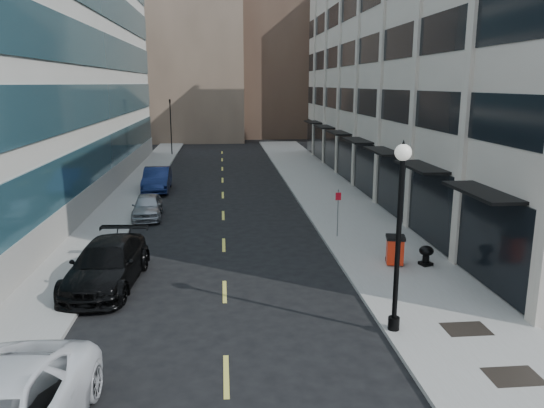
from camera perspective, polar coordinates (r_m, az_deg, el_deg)
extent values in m
cube|color=gray|center=(32.82, 7.93, -0.81)|extent=(5.00, 80.00, 0.15)
cube|color=gray|center=(32.61, -16.77, -1.33)|extent=(3.00, 80.00, 0.15)
cube|color=beige|center=(41.67, 19.23, 13.86)|extent=(14.00, 46.00, 18.00)
cube|color=black|center=(39.73, 9.26, 4.35)|extent=(0.18, 46.00, 3.60)
cube|color=black|center=(39.34, 9.51, 10.84)|extent=(0.12, 46.00, 1.80)
cube|color=black|center=(39.39, 9.71, 15.93)|extent=(0.12, 46.00, 1.80)
cube|color=beige|center=(23.31, 20.71, 15.13)|extent=(0.35, 0.60, 18.00)
cube|color=beige|center=(28.84, 15.38, 14.89)|extent=(0.35, 0.60, 18.00)
cube|color=beige|center=(34.52, 11.80, 14.65)|extent=(0.35, 0.60, 18.00)
cube|color=beige|center=(40.30, 9.23, 14.45)|extent=(0.35, 0.60, 18.00)
cube|color=beige|center=(46.14, 7.32, 14.28)|extent=(0.35, 0.60, 18.00)
cube|color=beige|center=(52.01, 5.84, 14.14)|extent=(0.35, 0.60, 18.00)
cube|color=beige|center=(57.91, 4.66, 14.02)|extent=(0.35, 0.60, 18.00)
cube|color=black|center=(20.66, 21.58, 1.21)|extent=(1.30, 4.00, 0.12)
cube|color=black|center=(26.06, 15.69, 3.87)|extent=(1.30, 4.00, 0.12)
cube|color=black|center=(31.68, 11.83, 5.59)|extent=(1.30, 4.00, 0.12)
cube|color=black|center=(37.41, 9.14, 6.77)|extent=(1.30, 4.00, 0.12)
cube|color=black|center=(43.22, 7.15, 7.62)|extent=(1.30, 4.00, 0.12)
cube|color=black|center=(49.07, 5.63, 8.27)|extent=(1.30, 4.00, 0.12)
cube|color=black|center=(54.96, 4.44, 8.77)|extent=(1.30, 4.00, 0.12)
cube|color=gray|center=(39.45, -17.00, 2.27)|extent=(0.20, 46.00, 1.80)
cube|color=#28515D|center=(39.14, -17.21, 5.29)|extent=(0.14, 45.60, 2.40)
cube|color=#28515D|center=(38.87, -17.56, 10.41)|extent=(0.14, 45.60, 2.40)
cube|color=#28515D|center=(38.92, -17.91, 15.55)|extent=(0.14, 45.60, 2.40)
cube|color=#876E58|center=(79.37, -8.68, 17.20)|extent=(14.00, 18.00, 28.00)
cube|color=brown|center=(83.92, 0.09, 19.15)|extent=(12.00, 16.00, 34.00)
cube|color=#876E58|center=(90.18, -14.82, 14.48)|extent=(12.00, 14.00, 22.00)
cube|color=beige|center=(79.13, 7.98, 14.33)|extent=(10.00, 14.00, 20.00)
cube|color=black|center=(16.11, 24.55, -16.50)|extent=(1.40, 1.00, 0.01)
cube|color=black|center=(18.30, 20.15, -12.50)|extent=(1.40, 1.00, 0.01)
cube|color=#D8CC4C|center=(15.14, -4.95, -17.92)|extent=(0.15, 2.20, 0.01)
cube|color=#D8CC4C|center=(20.53, -5.12, -9.35)|extent=(0.15, 2.20, 0.01)
cube|color=#D8CC4C|center=(26.19, -5.21, -4.41)|extent=(0.15, 2.20, 0.01)
cube|color=#D8CC4C|center=(31.97, -5.27, -1.23)|extent=(0.15, 2.20, 0.01)
cube|color=#D8CC4C|center=(37.82, -5.32, 0.96)|extent=(0.15, 2.20, 0.01)
cube|color=#D8CC4C|center=(43.71, -5.35, 2.57)|extent=(0.15, 2.20, 0.01)
cube|color=#D8CC4C|center=(49.63, -5.37, 3.80)|extent=(0.15, 2.20, 0.01)
cube|color=#D8CC4C|center=(55.56, -5.39, 4.76)|extent=(0.15, 2.20, 0.01)
cube|color=#D8CC4C|center=(61.51, -5.40, 5.54)|extent=(0.15, 2.20, 0.01)
cylinder|color=black|center=(59.47, -10.82, 8.02)|extent=(0.12, 0.12, 6.00)
imported|color=black|center=(59.31, -10.94, 10.90)|extent=(0.66, 0.66, 1.98)
imported|color=black|center=(21.71, -17.34, -6.22)|extent=(2.89, 6.16, 1.74)
imported|color=#919599|center=(31.96, -13.25, -0.24)|extent=(1.89, 4.22, 1.41)
imported|color=#131F48|center=(39.92, -12.27, 2.60)|extent=(1.94, 5.26, 1.72)
cube|color=red|center=(23.34, 13.08, -4.92)|extent=(0.82, 0.82, 1.11)
cube|color=black|center=(23.17, 13.16, -3.53)|extent=(0.93, 0.93, 0.13)
cylinder|color=black|center=(23.75, 12.23, -5.80)|extent=(0.07, 0.24, 0.24)
cylinder|color=black|center=(23.89, 13.26, -5.75)|extent=(0.07, 0.24, 0.24)
cylinder|color=black|center=(17.55, 12.96, -12.40)|extent=(0.36, 0.36, 0.41)
cylinder|color=black|center=(16.62, 13.41, -4.14)|extent=(0.16, 0.16, 5.22)
sphere|color=silver|center=(16.05, 13.93, 5.41)|extent=(0.50, 0.50, 0.50)
cone|color=black|center=(16.02, 13.98, 6.41)|extent=(0.14, 0.14, 0.20)
cylinder|color=slate|center=(26.94, 7.09, -0.96)|extent=(0.04, 0.04, 2.43)
cube|color=red|center=(26.73, 7.15, 0.82)|extent=(0.29, 0.05, 0.38)
cube|color=black|center=(23.75, 16.19, -6.17)|extent=(0.58, 0.58, 0.13)
cylinder|color=black|center=(23.67, 16.23, -5.56)|extent=(0.29, 0.29, 0.44)
ellipsoid|color=black|center=(23.58, 16.28, -4.85)|extent=(0.62, 0.62, 0.43)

